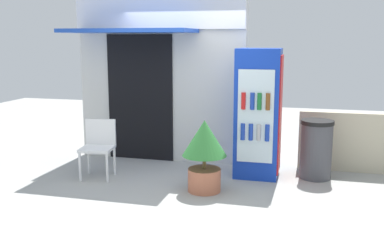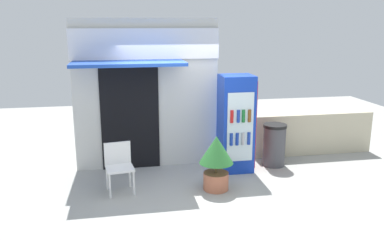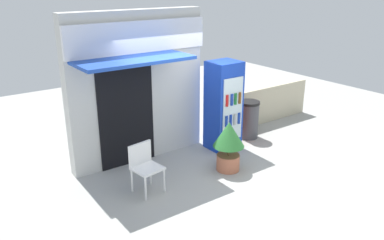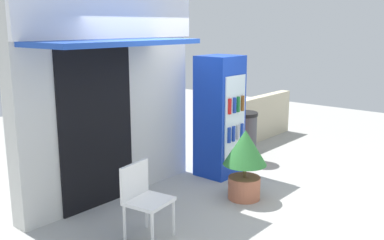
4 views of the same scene
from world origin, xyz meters
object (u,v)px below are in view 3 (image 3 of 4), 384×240
object	(u,v)px
plastic_chair	(144,164)
potted_plant_near_shop	(229,142)
trash_bin	(249,119)
drink_cooler	(224,106)

from	to	relation	value
plastic_chair	potted_plant_near_shop	world-z (taller)	potted_plant_near_shop
plastic_chair	trash_bin	size ratio (longest dim) A/B	0.98
plastic_chair	potted_plant_near_shop	bearing A→B (deg)	-8.69
drink_cooler	trash_bin	world-z (taller)	drink_cooler
potted_plant_near_shop	trash_bin	xyz separation A→B (m)	(1.48, 0.99, -0.15)
drink_cooler	plastic_chair	size ratio (longest dim) A/B	2.23
plastic_chair	trash_bin	distance (m)	3.26
drink_cooler	potted_plant_near_shop	size ratio (longest dim) A/B	1.95
drink_cooler	trash_bin	bearing A→B (deg)	6.98
drink_cooler	plastic_chair	distance (m)	2.44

